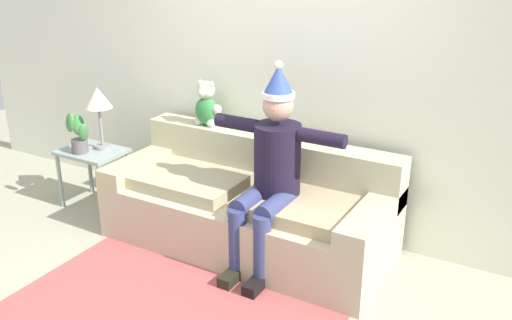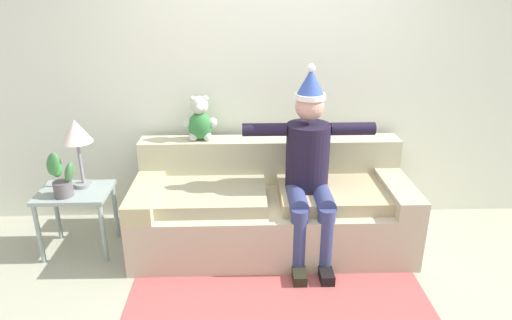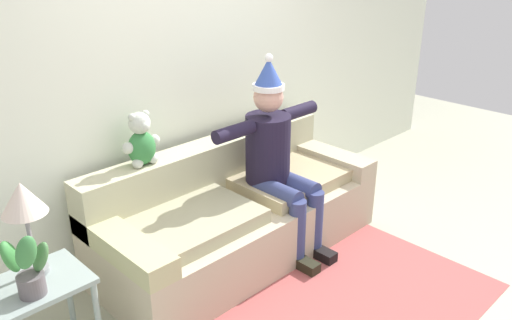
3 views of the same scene
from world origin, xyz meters
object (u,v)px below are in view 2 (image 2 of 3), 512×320
(teddy_bear, at_px, (200,120))
(potted_plant, at_px, (61,176))
(side_table, at_px, (76,201))
(person_seated, at_px, (309,164))
(table_lamp, at_px, (76,135))
(couch, at_px, (271,206))

(teddy_bear, distance_m, potted_plant, 1.16)
(side_table, relative_size, potted_plant, 1.41)
(teddy_bear, bearing_deg, person_seated, -27.75)
(teddy_bear, bearing_deg, side_table, -158.54)
(teddy_bear, height_order, potted_plant, teddy_bear)
(table_lamp, bearing_deg, potted_plant, -117.78)
(person_seated, relative_size, teddy_bear, 3.96)
(side_table, relative_size, table_lamp, 1.00)
(teddy_bear, relative_size, table_lamp, 0.69)
(person_seated, bearing_deg, couch, 148.90)
(table_lamp, xyz_separation_m, potted_plant, (-0.09, -0.18, -0.27))
(teddy_bear, relative_size, side_table, 0.69)
(couch, distance_m, person_seated, 0.55)
(person_seated, relative_size, table_lamp, 2.72)
(side_table, bearing_deg, table_lamp, 58.07)
(couch, bearing_deg, table_lamp, -179.59)
(person_seated, xyz_separation_m, side_table, (-1.84, 0.07, -0.32))
(potted_plant, bearing_deg, side_table, 66.27)
(potted_plant, bearing_deg, table_lamp, 62.22)
(teddy_bear, xyz_separation_m, potted_plant, (-1.02, -0.48, -0.29))
(teddy_bear, relative_size, potted_plant, 0.98)
(table_lamp, relative_size, potted_plant, 1.42)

